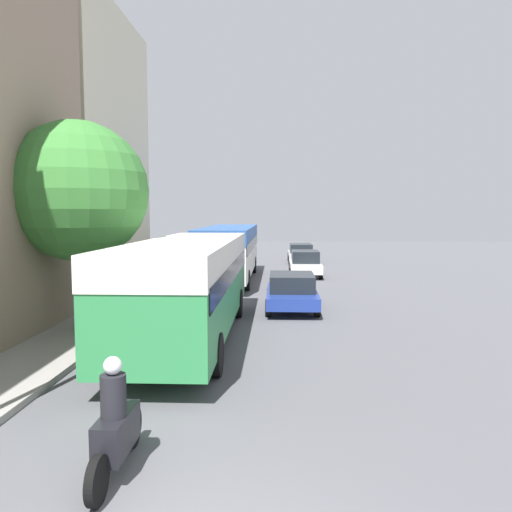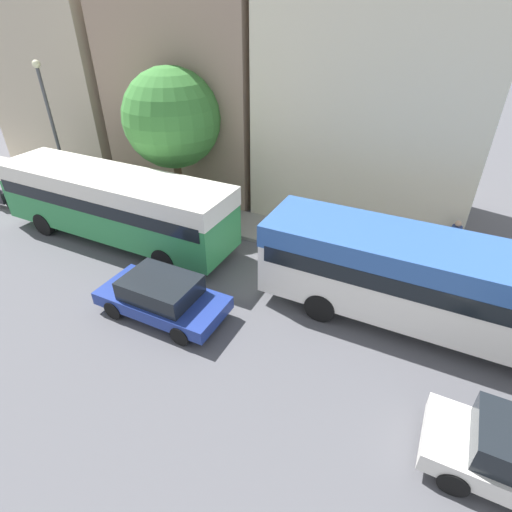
{
  "view_description": "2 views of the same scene",
  "coord_description": "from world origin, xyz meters",
  "px_view_note": "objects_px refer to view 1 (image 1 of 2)",
  "views": [
    {
      "loc": [
        0.84,
        -4.4,
        3.72
      ],
      "look_at": [
        -0.1,
        17.57,
        1.8
      ],
      "focal_mm": 35.0,
      "sensor_mm": 36.0,
      "label": 1
    },
    {
      "loc": [
        9.03,
        21.73,
        8.7
      ],
      "look_at": [
        -1.41,
        16.52,
        1.19
      ],
      "focal_mm": 28.0,
      "sensor_mm": 36.0,
      "label": 2
    }
  ],
  "objects_px": {
    "motorcycle_behind_lead": "(116,427)",
    "car_far_curb": "(301,253)",
    "pedestrian_near_curb": "(156,261)",
    "bus_lead": "(189,275)",
    "car_distant": "(292,291)",
    "car_crossing": "(305,263)",
    "bus_following": "(230,246)"
  },
  "relations": [
    {
      "from": "car_crossing",
      "to": "car_far_curb",
      "type": "height_order",
      "value": "car_crossing"
    },
    {
      "from": "motorcycle_behind_lead",
      "to": "pedestrian_near_curb",
      "type": "height_order",
      "value": "pedestrian_near_curb"
    },
    {
      "from": "bus_lead",
      "to": "car_far_curb",
      "type": "bearing_deg",
      "value": 79.29
    },
    {
      "from": "car_crossing",
      "to": "car_distant",
      "type": "relative_size",
      "value": 0.94
    },
    {
      "from": "bus_following",
      "to": "car_far_curb",
      "type": "bearing_deg",
      "value": 66.24
    },
    {
      "from": "bus_lead",
      "to": "motorcycle_behind_lead",
      "type": "bearing_deg",
      "value": -87.97
    },
    {
      "from": "bus_following",
      "to": "motorcycle_behind_lead",
      "type": "bearing_deg",
      "value": -89.09
    },
    {
      "from": "bus_following",
      "to": "motorcycle_behind_lead",
      "type": "xyz_separation_m",
      "value": [
        0.32,
        -20.39,
        -1.24
      ]
    },
    {
      "from": "motorcycle_behind_lead",
      "to": "car_distant",
      "type": "height_order",
      "value": "motorcycle_behind_lead"
    },
    {
      "from": "motorcycle_behind_lead",
      "to": "car_distant",
      "type": "distance_m",
      "value": 12.55
    },
    {
      "from": "bus_following",
      "to": "car_far_curb",
      "type": "distance_m",
      "value": 10.89
    },
    {
      "from": "car_far_curb",
      "to": "pedestrian_near_curb",
      "type": "distance_m",
      "value": 13.12
    },
    {
      "from": "car_distant",
      "to": "bus_lead",
      "type": "bearing_deg",
      "value": 56.37
    },
    {
      "from": "bus_following",
      "to": "motorcycle_behind_lead",
      "type": "distance_m",
      "value": 20.43
    },
    {
      "from": "car_distant",
      "to": "car_crossing",
      "type": "bearing_deg",
      "value": -96.05
    },
    {
      "from": "bus_lead",
      "to": "pedestrian_near_curb",
      "type": "xyz_separation_m",
      "value": [
        -4.13,
        12.73,
        -0.86
      ]
    },
    {
      "from": "bus_lead",
      "to": "car_far_curb",
      "type": "height_order",
      "value": "bus_lead"
    },
    {
      "from": "car_far_curb",
      "to": "car_crossing",
      "type": "bearing_deg",
      "value": 89.11
    },
    {
      "from": "motorcycle_behind_lead",
      "to": "car_far_curb",
      "type": "height_order",
      "value": "motorcycle_behind_lead"
    },
    {
      "from": "car_crossing",
      "to": "car_far_curb",
      "type": "distance_m",
      "value": 8.0
    },
    {
      "from": "bus_following",
      "to": "car_far_curb",
      "type": "height_order",
      "value": "bus_following"
    },
    {
      "from": "car_crossing",
      "to": "pedestrian_near_curb",
      "type": "relative_size",
      "value": 2.24
    },
    {
      "from": "motorcycle_behind_lead",
      "to": "car_far_curb",
      "type": "bearing_deg",
      "value": 82.41
    },
    {
      "from": "bus_lead",
      "to": "pedestrian_near_curb",
      "type": "relative_size",
      "value": 5.95
    },
    {
      "from": "pedestrian_near_curb",
      "to": "car_far_curb",
      "type": "bearing_deg",
      "value": 49.95
    },
    {
      "from": "bus_following",
      "to": "pedestrian_near_curb",
      "type": "distance_m",
      "value": 4.17
    },
    {
      "from": "motorcycle_behind_lead",
      "to": "car_crossing",
      "type": "height_order",
      "value": "motorcycle_behind_lead"
    },
    {
      "from": "bus_lead",
      "to": "car_distant",
      "type": "bearing_deg",
      "value": 56.37
    },
    {
      "from": "car_crossing",
      "to": "motorcycle_behind_lead",
      "type": "bearing_deg",
      "value": -99.95
    },
    {
      "from": "car_far_curb",
      "to": "bus_lead",
      "type": "bearing_deg",
      "value": 79.29
    },
    {
      "from": "car_far_curb",
      "to": "car_distant",
      "type": "bearing_deg",
      "value": 86.22
    },
    {
      "from": "bus_following",
      "to": "car_distant",
      "type": "distance_m",
      "value": 8.85
    }
  ]
}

